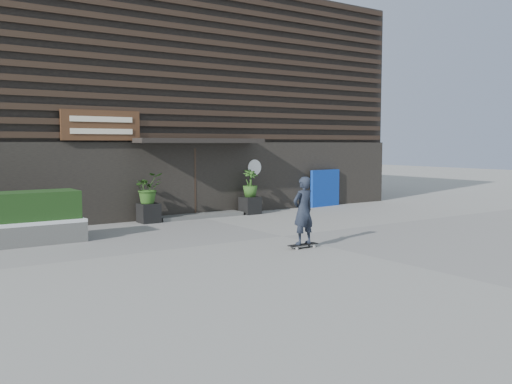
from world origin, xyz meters
TOP-DOWN VIEW (x-y plane):
  - ground at (0.00, 0.00)m, footprint 80.00×80.00m
  - entrance_step at (0.00, 4.60)m, footprint 3.00×0.80m
  - planter_pot_left at (-1.90, 4.40)m, footprint 0.60×0.60m
  - bamboo_left at (-1.90, 4.40)m, footprint 0.86×0.75m
  - planter_pot_right at (1.90, 4.40)m, footprint 0.60×0.60m
  - bamboo_right at (1.90, 4.40)m, footprint 0.54×0.54m
  - raised_bed at (-6.27, 2.72)m, footprint 3.50×1.20m
  - snow_layer at (-6.27, 2.72)m, footprint 3.50×1.20m
  - hedge at (-6.27, 2.72)m, footprint 3.30×1.00m
  - blue_tarp at (5.63, 4.70)m, footprint 1.53×0.29m
  - building at (-0.00, 9.96)m, footprint 18.00×11.00m
  - skateboarder at (-0.62, -1.62)m, footprint 0.78×0.42m

SIDE VIEW (x-z plane):
  - ground at x=0.00m, z-range 0.00..0.00m
  - entrance_step at x=0.00m, z-range 0.00..0.12m
  - raised_bed at x=-6.27m, z-range 0.00..0.50m
  - planter_pot_left at x=-1.90m, z-range 0.00..0.60m
  - planter_pot_right at x=1.90m, z-range 0.00..0.60m
  - snow_layer at x=-6.27m, z-range 0.50..0.58m
  - blue_tarp at x=5.63m, z-range 0.00..1.43m
  - skateboarder at x=-0.62m, z-range 0.04..1.73m
  - hedge at x=-6.27m, z-range 0.58..1.28m
  - bamboo_left at x=-1.90m, z-range 0.60..1.56m
  - bamboo_right at x=1.90m, z-range 0.60..1.56m
  - building at x=0.00m, z-range -0.01..7.99m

